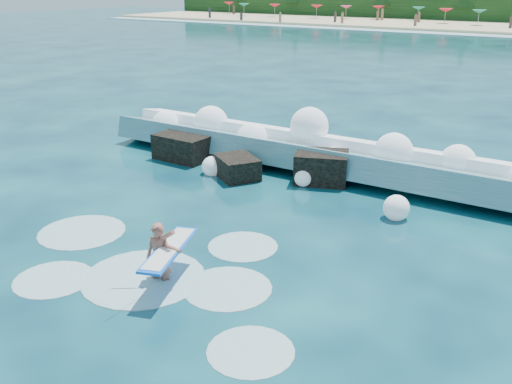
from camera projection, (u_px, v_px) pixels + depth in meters
The scene contains 6 objects.
ground at pixel (167, 246), 14.99m from camera, with size 200.00×200.00×0.00m, color #061E37.
breaking_wave at pixel (318, 155), 20.94m from camera, with size 17.47×2.75×1.51m.
rock_cluster at pixel (241, 160), 20.87m from camera, with size 7.86×3.13×1.23m.
surfer_with_board at pixel (161, 257), 13.02m from camera, with size 1.30×2.92×1.74m.
wave_spray at pixel (306, 142), 21.01m from camera, with size 15.40×4.67×2.23m.
surf_foam at pixel (147, 269), 13.83m from camera, with size 8.99×5.73×0.15m.
Camera 1 is at (9.28, -10.13, 6.60)m, focal length 40.00 mm.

